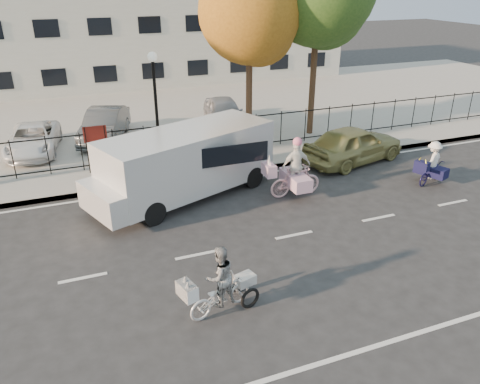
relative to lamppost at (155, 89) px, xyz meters
name	(u,v)px	position (x,y,z in m)	size (l,w,h in m)	color
ground	(197,255)	(-0.50, -6.80, -3.11)	(120.00, 120.00, 0.00)	#333334
road_markings	(197,255)	(-0.50, -6.80, -3.11)	(60.00, 9.52, 0.01)	silver
curb	(158,183)	(-0.50, -1.75, -3.04)	(60.00, 0.10, 0.15)	#A8A399
sidewalk	(152,173)	(-0.50, -0.70, -3.04)	(60.00, 2.20, 0.15)	#A8A399
parking_lot	(119,115)	(-0.50, 8.20, -3.04)	(60.00, 15.60, 0.15)	#A8A399
iron_fence	(145,144)	(-0.50, 0.40, -2.21)	(58.00, 0.06, 1.50)	black
building	(94,38)	(-0.50, 18.20, -0.11)	(34.00, 10.00, 6.00)	silver
lamppost	(155,89)	(0.00, 0.00, 0.00)	(0.36, 0.36, 4.33)	black
street_sign	(96,140)	(-2.35, 0.00, -1.70)	(0.85, 0.06, 1.80)	black
zebra_trike	(220,287)	(-0.64, -9.25, -2.47)	(1.95, 1.12, 1.67)	white
unicorn_bike	(295,175)	(3.74, -4.35, -2.32)	(2.10, 1.46, 2.13)	#F2B8C2
bull_bike	(431,167)	(8.91, -5.16, -2.48)	(1.76, 1.25, 1.59)	#131037
white_van	(185,161)	(0.26, -2.97, -1.83)	(7.08, 4.21, 2.32)	silver
gold_sedan	(354,144)	(7.47, -2.30, -2.35)	(1.80, 4.49, 1.53)	#9E9855
lot_car_b	(33,139)	(-4.68, 3.22, -2.38)	(1.93, 4.19, 1.16)	white
lot_car_c	(105,125)	(-1.67, 3.82, -2.26)	(1.48, 4.25, 1.40)	#474B4E
lot_car_d	(224,112)	(4.10, 3.93, -2.27)	(1.64, 4.09, 1.39)	#9D9EA4
tree_mid	(252,17)	(4.52, 1.46, 2.31)	(4.22, 4.22, 7.74)	#442D1D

